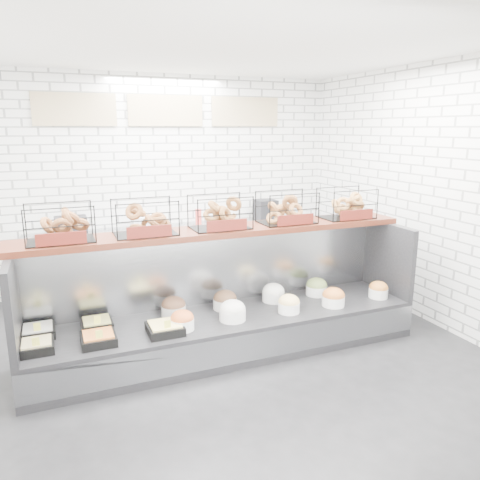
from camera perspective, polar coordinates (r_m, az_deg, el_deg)
name	(u,v)px	position (r m, az deg, el deg)	size (l,w,h in m)	color
ground	(239,363)	(4.79, -0.11, -14.72)	(5.50, 5.50, 0.00)	black
room_shell	(217,149)	(4.79, -2.87, 11.01)	(5.02, 5.51, 3.01)	white
display_case	(227,319)	(4.93, -1.65, -9.60)	(4.00, 0.90, 1.20)	black
bagel_shelf	(220,217)	(4.78, -2.49, 2.88)	(4.10, 0.50, 0.40)	#3B150C
prep_counter	(176,256)	(6.78, -7.86, -1.99)	(4.00, 0.60, 1.20)	#93969B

